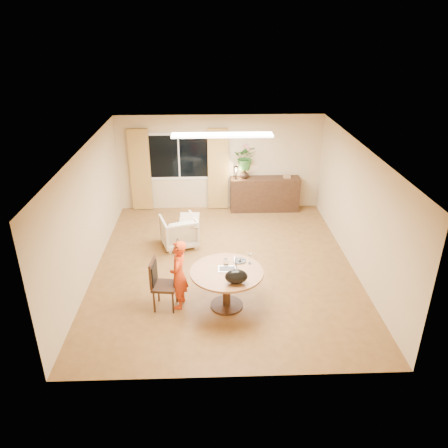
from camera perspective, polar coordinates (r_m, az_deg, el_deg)
name	(u,v)px	position (r m, az deg, el deg)	size (l,w,h in m)	color
floor	(224,265)	(9.51, 0.03, -5.44)	(6.50, 6.50, 0.00)	brown
ceiling	(224,148)	(8.48, 0.03, 9.85)	(6.50, 6.50, 0.00)	white
wall_back	(220,163)	(11.96, -0.56, 7.97)	(5.50, 5.50, 0.00)	tan
wall_left	(88,213)	(9.24, -17.28, 1.44)	(6.50, 6.50, 0.00)	tan
wall_right	(357,209)	(9.42, 17.00, 1.93)	(6.50, 6.50, 0.00)	tan
window	(179,156)	(11.91, -5.92, 8.77)	(1.70, 0.03, 1.30)	white
curtain_left	(140,170)	(12.06, -10.88, 6.88)	(0.55, 0.08, 2.25)	olive
curtain_right	(218,170)	(11.92, -0.78, 7.12)	(0.55, 0.08, 2.25)	olive
ceiling_panel	(222,135)	(9.65, -0.24, 11.54)	(2.20, 0.35, 0.05)	white
dining_table	(227,279)	(7.95, 0.36, -7.14)	(1.33, 1.33, 0.76)	brown
dining_chair	(165,285)	(8.05, -7.75, -7.85)	(0.47, 0.43, 0.97)	black
child	(179,275)	(7.97, -5.94, -6.59)	(0.32, 0.48, 1.33)	red
laptop	(227,264)	(7.85, 0.42, -5.24)	(0.34, 0.23, 0.23)	#B7B7BC
tumbler	(226,262)	(8.02, 0.27, -4.98)	(0.08, 0.08, 0.12)	white
wine_glass	(250,259)	(8.04, 3.42, -4.52)	(0.08, 0.08, 0.22)	white
pot_lid	(240,260)	(8.16, 2.07, -4.76)	(0.24, 0.24, 0.04)	white
handbag	(236,277)	(7.46, 1.61, -6.89)	(0.39, 0.23, 0.26)	black
armchair	(179,231)	(10.22, -5.89, -0.95)	(0.78, 0.80, 0.73)	beige
throw	(189,217)	(10.01, -4.58, 0.91)	(0.45, 0.55, 0.03)	beige
sideboard	(265,194)	(12.11, 5.33, 3.91)	(1.88, 0.46, 0.94)	black
vase	(244,174)	(11.84, 2.66, 6.56)	(0.24, 0.24, 0.25)	black
bouquet	(246,158)	(11.71, 2.86, 8.67)	(0.59, 0.51, 0.66)	#245F23
book_stack	(287,176)	(12.02, 8.24, 6.19)	(0.19, 0.14, 0.08)	#96734C
desk_lamp	(236,173)	(11.76, 1.57, 6.74)	(0.15, 0.15, 0.36)	black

